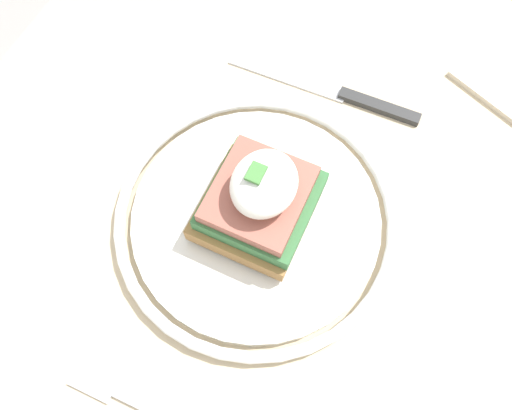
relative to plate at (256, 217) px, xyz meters
name	(u,v)px	position (x,y,z in m)	size (l,w,h in m)	color
ground_plane	(278,360)	(-0.01, -0.06, -0.74)	(6.00, 6.00, 0.00)	#9E9993
dining_table	(301,292)	(-0.01, -0.06, -0.12)	(1.09, 0.76, 0.73)	#C6B28E
plate	(256,217)	(0.00, 0.00, 0.00)	(0.25, 0.25, 0.02)	silver
sandwich	(260,199)	(0.00, 0.00, 0.04)	(0.09, 0.09, 0.08)	#9E703D
fork	(150,407)	(-0.18, 0.01, -0.01)	(0.02, 0.15, 0.00)	silver
knife	(336,92)	(0.16, -0.02, -0.01)	(0.02, 0.20, 0.01)	#2D2D2D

